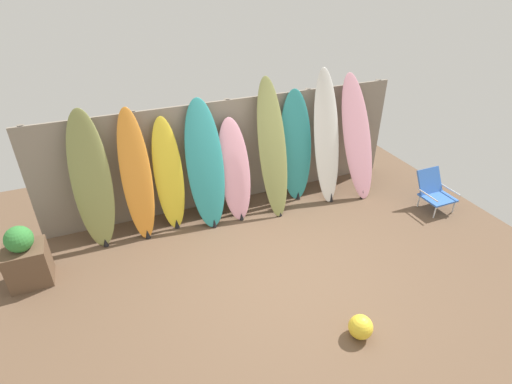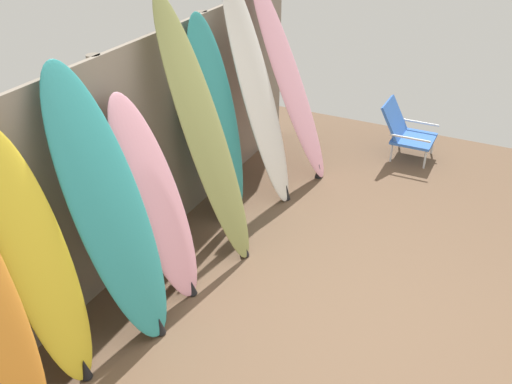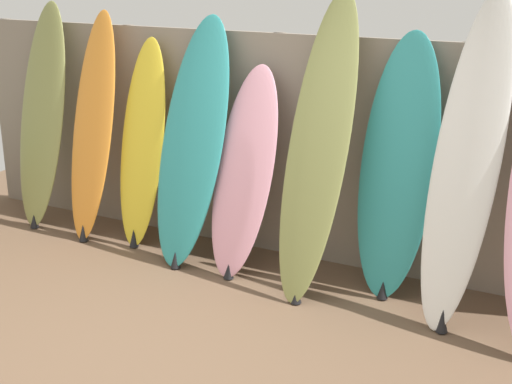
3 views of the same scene
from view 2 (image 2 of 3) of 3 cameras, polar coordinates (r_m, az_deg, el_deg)
The scene contains 10 objects.
ground at distance 4.23m, azimuth 9.96°, elevation -14.62°, with size 7.68×7.68×0.00m, color brown.
fence_back at distance 4.48m, azimuth -14.08°, elevation 2.03°, with size 6.08×0.11×1.80m.
surfboard_yellow_2 at distance 3.66m, azimuth -20.66°, elevation -7.06°, with size 0.45×0.46×1.74m.
surfboard_teal_3 at distance 3.86m, azimuth -14.35°, elevation -1.82°, with size 0.62×0.75×1.94m.
surfboard_pink_4 at distance 4.25m, azimuth -9.95°, elevation -0.91°, with size 0.53×0.65×1.59m.
surfboard_olive_5 at distance 4.55m, azimuth -5.07°, elevation 5.59°, with size 0.51×0.83×2.15m.
surfboard_teal_6 at distance 5.10m, azimuth -3.88°, elevation 6.89°, with size 0.60×0.50×1.89m.
surfboard_white_7 at distance 5.39m, azimuth 0.14°, elevation 9.93°, with size 0.54×0.83×2.18m.
surfboard_pink_8 at distance 5.86m, azimuth 3.43°, elevation 10.91°, with size 0.62×0.90×2.05m.
beach_chair at distance 6.67m, azimuth 14.68°, elevation 6.03°, with size 0.50×0.58×0.63m.
Camera 2 is at (-2.95, -0.67, 2.96)m, focal length 40.00 mm.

